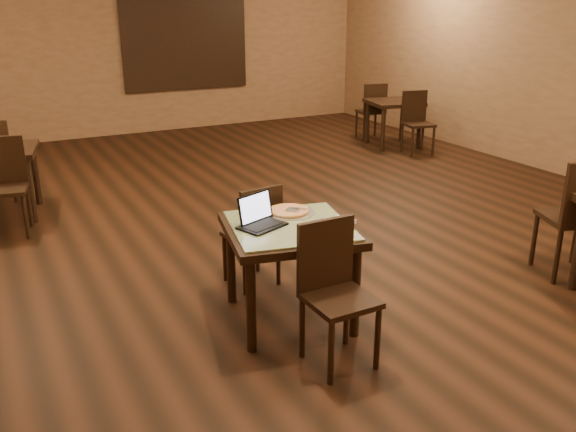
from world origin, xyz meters
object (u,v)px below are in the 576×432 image
pizza_pan (289,212)px  other_table_a (394,108)px  chair_main_near (333,284)px  chair_main_far (256,230)px  laptop (259,217)px  other_table_b_chair_near (4,180)px  other_table_a_chair_near (416,119)px  other_table_a_chair_far (373,108)px  tiled_table (290,238)px

pizza_pan → other_table_a: size_ratio=0.41×
chair_main_near → chair_main_far: chair_main_near is taller
chair_main_near → laptop: 0.79m
pizza_pan → other_table_b_chair_near: bearing=123.8°
chair_main_near → chair_main_far: 1.24m
pizza_pan → chair_main_near: bearing=-98.1°
pizza_pan → other_table_b_chair_near: 3.33m
laptop → other_table_a: size_ratio=0.40×
chair_main_near → other_table_a_chair_near: bearing=44.8°
laptop → other_table_a_chair_far: bearing=26.6°
tiled_table → chair_main_far: bearing=101.5°
other_table_a → chair_main_near: bearing=-118.3°
other_table_b_chair_near → chair_main_near: bearing=-53.1°
chair_main_far → other_table_a: 5.66m
tiled_table → pizza_pan: bearing=75.9°
chair_main_near → laptop: (-0.20, 0.72, 0.27)m
other_table_b_chair_near → laptop: bearing=-50.8°
chair_main_far → laptop: (-0.21, -0.52, 0.31)m
chair_main_far → pizza_pan: bearing=98.9°
tiled_table → pizza_pan: pizza_pan is taller
pizza_pan → other_table_a: (4.14, 4.12, -0.14)m
other_table_a_chair_far → other_table_a_chair_near: bearing=104.1°
pizza_pan → other_table_a_chair_near: size_ratio=0.41×
tiled_table → other_table_a: tiled_table is taller
other_table_a → pizza_pan: bearing=-122.8°
other_table_b_chair_near → pizza_pan: bearing=-44.8°
tiled_table → laptop: (-0.20, 0.10, 0.16)m
laptop → other_table_a_chair_far: size_ratio=0.40×
tiled_table → other_table_a_chair_near: (4.27, 3.80, -0.11)m
other_table_a_chair_near → other_table_a: bearing=104.1°
tiled_table → laptop: laptop is taller
tiled_table → chair_main_far: size_ratio=1.22×
tiled_table → other_table_a_chair_near: other_table_a_chair_near is taller
chair_main_far → pizza_pan: chair_main_far is taller
tiled_table → pizza_pan: 0.29m
tiled_table → other_table_a_chair_far: (4.24, 4.93, -0.11)m
other_table_a → other_table_a_chair_near: other_table_a_chair_near is taller
tiled_table → other_table_b_chair_near: 3.47m
chair_main_far → laptop: 0.64m
other_table_a → other_table_a_chair_near: size_ratio=0.98×
other_table_a_chair_near → chair_main_far: bearing=-131.1°
other_table_a_chair_near → other_table_a_chair_far: 1.13m
pizza_pan → other_table_a: bearing=44.9°
chair_main_far → other_table_a: size_ratio=0.94×
laptop → pizza_pan: bearing=2.6°
pizza_pan → other_table_a_chair_near: (4.15, 3.56, -0.22)m
tiled_table → other_table_b_chair_near: size_ratio=1.10×
other_table_b_chair_near → other_table_a: bearing=24.2°
tiled_table → other_table_a: size_ratio=1.15×
chair_main_far → other_table_a_chair_near: (4.26, 3.18, 0.04)m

